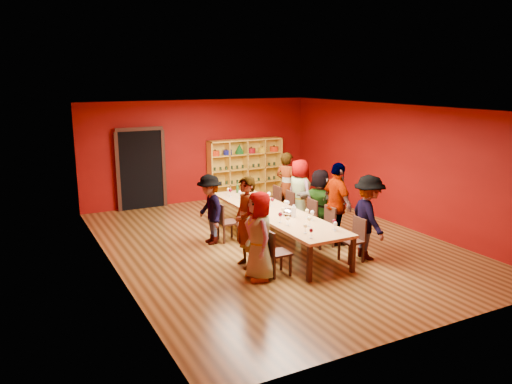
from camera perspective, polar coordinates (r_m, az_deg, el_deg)
room_shell at (r=10.86m, az=2.14°, el=1.64°), size 7.10×9.10×3.04m
tasting_table at (r=11.05m, az=2.10°, el=-2.44°), size 1.10×4.50×0.75m
doorway at (r=14.35m, az=-13.04°, el=2.57°), size 1.40×0.17×2.30m
shelving_unit at (r=15.35m, az=-1.28°, el=3.04°), size 2.40×0.40×1.80m
chair_person_left_0 at (r=9.34m, az=2.10°, el=-6.67°), size 0.42×0.42×0.89m
person_left_0 at (r=9.09m, az=0.39°, el=-5.02°), size 0.54×0.86×1.65m
chair_person_left_1 at (r=9.89m, az=0.22°, el=-5.53°), size 0.42×0.42×0.89m
person_left_1 at (r=9.66m, az=-1.14°, el=-3.47°), size 0.50×0.67×1.80m
chair_person_left_3 at (r=11.28m, az=-3.60°, el=-3.20°), size 0.42×0.42×0.89m
person_left_3 at (r=11.08m, az=-5.28°, el=-2.00°), size 0.44×1.02×1.57m
chair_person_right_0 at (r=10.26m, az=11.22°, el=-5.09°), size 0.42×0.42×0.89m
person_right_0 at (r=10.36m, az=12.71°, el=-2.85°), size 0.72×1.20×1.74m
chair_person_right_1 at (r=11.03m, az=7.97°, el=-3.69°), size 0.42×0.42×0.89m
person_right_1 at (r=11.08m, az=9.25°, el=-1.37°), size 0.59×1.12×1.84m
chair_person_right_2 at (r=11.58m, az=5.97°, el=-2.82°), size 0.42×0.42×0.89m
person_right_2 at (r=11.68m, az=7.30°, el=-1.21°), size 0.95×1.52×1.59m
chair_person_right_3 at (r=12.38m, az=3.49°, el=-1.73°), size 0.42×0.42×0.89m
person_right_3 at (r=12.49m, az=5.00°, el=-0.04°), size 0.54×0.86×1.66m
chair_person_right_4 at (r=12.93m, az=2.00°, el=-1.08°), size 0.42×0.42×0.89m
person_right_4 at (r=13.03m, az=3.51°, el=0.75°), size 0.69×0.78×1.76m
wine_glass_0 at (r=11.91m, az=1.49°, el=-0.26°), size 0.09×0.09×0.22m
wine_glass_1 at (r=10.98m, az=0.59°, el=-1.51°), size 0.08×0.08×0.19m
wine_glass_2 at (r=12.11m, az=-1.86°, el=-0.10°), size 0.08×0.08×0.20m
wine_glass_3 at (r=9.92m, az=6.10°, el=-3.10°), size 0.08×0.08×0.21m
wine_glass_4 at (r=10.58m, az=3.10°, el=-2.04°), size 0.08×0.08×0.20m
wine_glass_5 at (r=10.49m, az=5.85°, el=-2.21°), size 0.08×0.08×0.20m
wine_glass_6 at (r=12.74m, az=-1.00°, el=0.59°), size 0.08×0.08×0.21m
wine_glass_7 at (r=10.15m, az=2.80°, el=-2.62°), size 0.09×0.09×0.22m
wine_glass_8 at (r=11.24m, az=3.39°, el=-1.19°), size 0.08×0.08×0.19m
wine_glass_9 at (r=9.22m, az=6.32°, el=-4.44°), size 0.08×0.08×0.19m
wine_glass_10 at (r=10.36m, az=6.45°, el=-2.39°), size 0.09×0.09×0.21m
wine_glass_11 at (r=11.40m, az=1.89°, el=-0.93°), size 0.08×0.08×0.20m
wine_glass_12 at (r=9.78m, az=8.94°, el=-3.40°), size 0.08×0.08×0.21m
wine_glass_13 at (r=12.31m, az=-2.95°, el=0.16°), size 0.09×0.09×0.22m
wine_glass_14 at (r=9.96m, az=3.68°, el=-3.08°), size 0.07×0.07×0.18m
wine_glass_15 at (r=12.51m, az=-3.19°, el=0.26°), size 0.07×0.07×0.18m
wine_glass_16 at (r=9.70m, az=9.05°, el=-3.65°), size 0.08×0.08×0.19m
wine_glass_17 at (r=10.79m, az=0.67°, el=-1.81°), size 0.07×0.07×0.18m
wine_glass_18 at (r=9.49m, az=5.67°, el=-3.92°), size 0.08×0.08×0.19m
wine_glass_19 at (r=11.09m, az=3.61°, el=-1.28°), size 0.09×0.09×0.22m
wine_glass_20 at (r=12.00m, az=1.41°, el=-0.26°), size 0.08×0.08×0.19m
wine_glass_21 at (r=11.71m, az=-1.41°, el=-0.49°), size 0.09×0.09×0.22m
spittoon_bowl at (r=10.72m, az=3.78°, el=-2.29°), size 0.29×0.29×0.16m
carafe_a at (r=11.40m, az=0.22°, el=-1.09°), size 0.11×0.11×0.25m
carafe_b at (r=10.56m, az=4.33°, el=-2.25°), size 0.13×0.13×0.26m
wine_bottle at (r=12.75m, az=-2.14°, el=0.38°), size 0.08×0.08×0.28m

